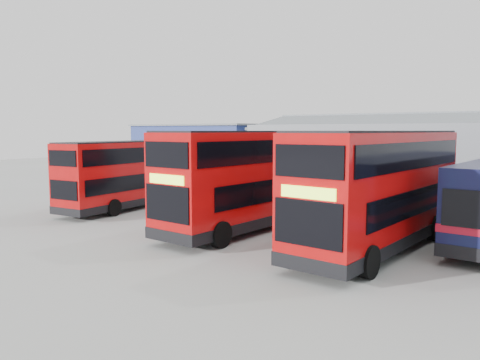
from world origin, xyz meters
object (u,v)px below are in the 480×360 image
double_decker_right (380,191)px  office_block (209,152)px  panel_van (140,168)px  maintenance_shed (479,160)px  double_decker_left (129,175)px  double_decker_centre (253,180)px

double_decker_right → office_block: bearing=147.3°
office_block → panel_van: office_block is taller
panel_van → office_block: bearing=44.5°
panel_van → maintenance_shed: bearing=5.7°
double_decker_right → panel_van: bearing=160.7°
office_block → double_decker_right: (21.28, -15.67, -0.31)m
double_decker_left → double_decker_centre: bearing=171.1°
double_decker_right → double_decker_left: bearing=-179.5°
maintenance_shed → office_block: bearing=-174.8°
office_block → maintenance_shed: 22.09m
maintenance_shed → panel_van: (-25.68, -7.13, -1.26)m
office_block → maintenance_shed: (22.00, 2.01, 0.02)m
maintenance_shed → double_decker_centre: bearing=-111.5°
maintenance_shed → double_decker_left: (-15.94, -16.84, -0.63)m
double_decker_right → maintenance_shed: bearing=91.3°
double_decker_left → double_decker_centre: (9.11, -0.51, 0.30)m
double_decker_centre → double_decker_right: double_decker_right is taller
office_block → maintenance_shed: size_ratio=0.40×
double_decker_centre → maintenance_shed: bearing=71.6°
maintenance_shed → panel_van: bearing=-164.5°
office_block → double_decker_right: 26.43m
double_decker_centre → panel_van: size_ratio=1.89×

